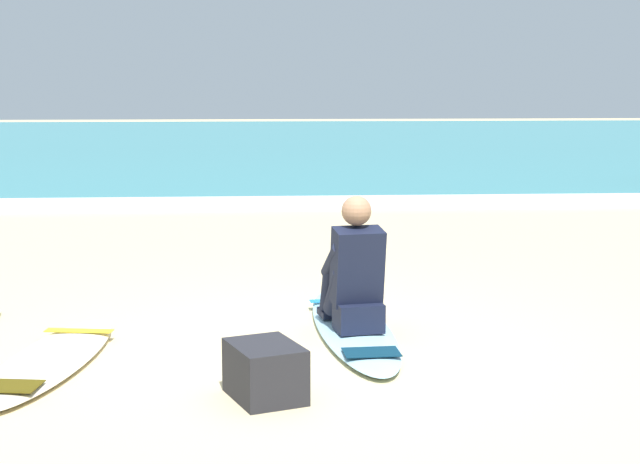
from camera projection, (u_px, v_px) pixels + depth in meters
name	position (u px, v px, depth m)	size (l,w,h in m)	color
ground_plane	(314.00, 348.00, 6.59)	(80.00, 80.00, 0.00)	beige
sea	(267.00, 143.00, 27.43)	(80.00, 28.00, 0.10)	teal
breaking_foam	(281.00, 203.00, 13.92)	(80.00, 0.90, 0.11)	white
surfboard_main	(353.00, 327.00, 7.01)	(0.64, 2.51, 0.08)	#9ED1E5
surfer_seated	(354.00, 277.00, 6.81)	(0.44, 0.74, 0.95)	black
surfboard_spare_near	(49.00, 359.00, 6.19)	(0.83, 2.13, 0.08)	#EFE5C6
beach_bag	(265.00, 371.00, 5.52)	(0.36, 0.48, 0.32)	#232328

